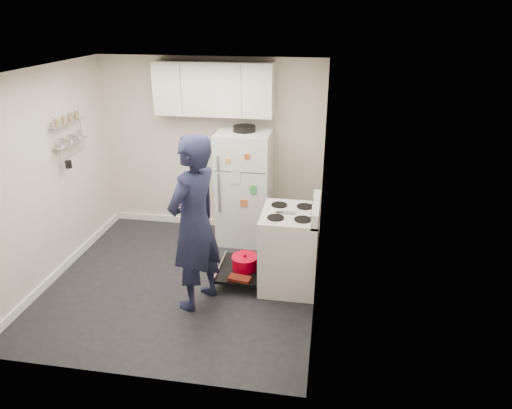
% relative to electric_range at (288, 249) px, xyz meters
% --- Properties ---
extents(room, '(3.21, 3.21, 2.51)m').
position_rel_electric_range_xyz_m(room, '(-1.29, -0.12, 0.74)').
color(room, black).
rests_on(room, ground).
extents(electric_range, '(0.66, 0.76, 1.10)m').
position_rel_electric_range_xyz_m(electric_range, '(0.00, 0.00, 0.00)').
color(electric_range, silver).
rests_on(electric_range, ground).
extents(open_oven_door, '(0.55, 0.71, 0.24)m').
position_rel_electric_range_xyz_m(open_oven_door, '(-0.56, -0.00, -0.27)').
color(open_oven_door, black).
rests_on(open_oven_door, ground).
extents(refrigerator, '(0.72, 0.74, 1.66)m').
position_rel_electric_range_xyz_m(refrigerator, '(-0.72, 1.10, 0.33)').
color(refrigerator, silver).
rests_on(refrigerator, ground).
extents(upper_cabinets, '(1.60, 0.33, 0.70)m').
position_rel_electric_range_xyz_m(upper_cabinets, '(-1.16, 1.28, 1.63)').
color(upper_cabinets, silver).
rests_on(upper_cabinets, room).
extents(wall_shelf_rack, '(0.14, 0.60, 0.61)m').
position_rel_electric_range_xyz_m(wall_shelf_rack, '(-2.78, 0.34, 1.21)').
color(wall_shelf_rack, '#B2B2B7').
rests_on(wall_shelf_rack, room).
extents(person, '(0.71, 0.84, 1.97)m').
position_rel_electric_range_xyz_m(person, '(-0.96, -0.54, 0.51)').
color(person, '#191C37').
rests_on(person, ground).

